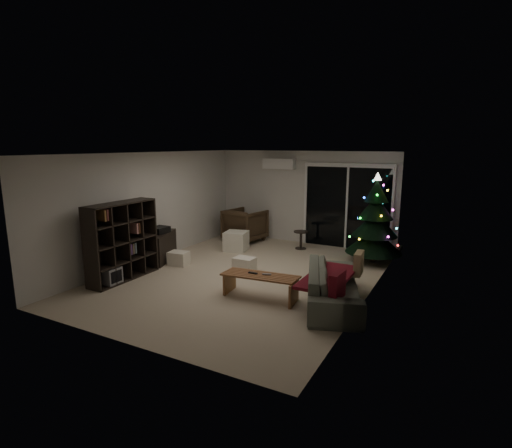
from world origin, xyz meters
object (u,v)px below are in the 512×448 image
Objects in this scene: coffee_table at (260,286)px; christmas_tree at (375,218)px; armchair at (245,225)px; sofa at (334,286)px; bookshelf at (115,240)px; media_cabinet at (160,247)px.

christmas_tree reaches higher than coffee_table.
coffee_table is at bearing 133.31° from armchair.
armchair is at bearing 28.35° from sofa.
bookshelf is at bearing 80.31° from sofa.
sofa is at bearing 3.03° from bookshelf.
sofa is 1.05× the size of christmas_tree.
sofa reaches higher than coffee_table.
christmas_tree is (0.07, 2.80, 0.71)m from sofa.
coffee_table is at bearing 86.88° from sofa.
bookshelf is 0.72× the size of sofa.
bookshelf is at bearing -109.86° from media_cabinet.
sofa is at bearing 10.84° from coffee_table.
armchair is (0.76, 3.95, -0.33)m from bookshelf.
armchair reaches higher than media_cabinet.
armchair is 0.48× the size of christmas_tree.
sofa is 2.89m from christmas_tree.
armchair is (0.76, 2.65, 0.12)m from media_cabinet.
coffee_table is at bearing 0.35° from bookshelf.
christmas_tree is (4.37, 2.25, 0.69)m from media_cabinet.
armchair reaches higher than coffee_table.
christmas_tree reaches higher than bookshelf.
bookshelf is 4.03m from armchair.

